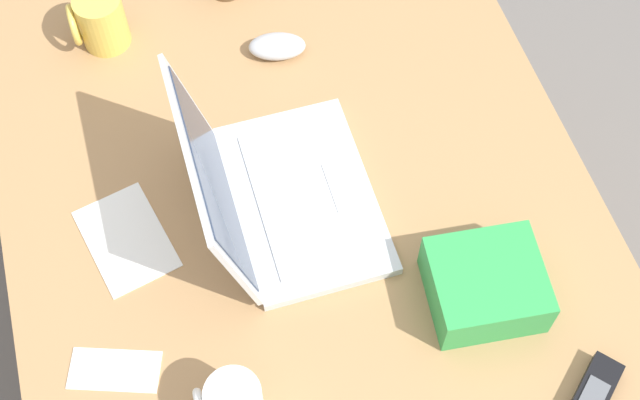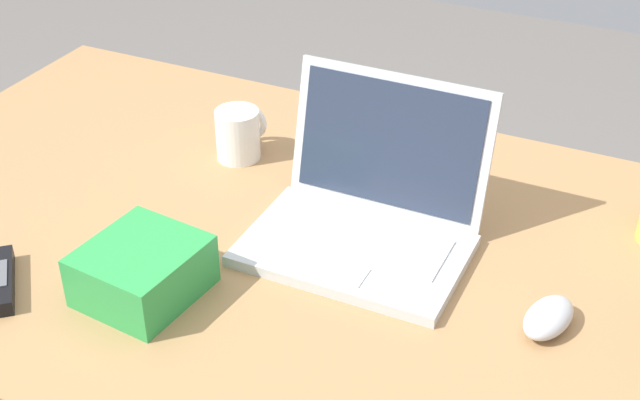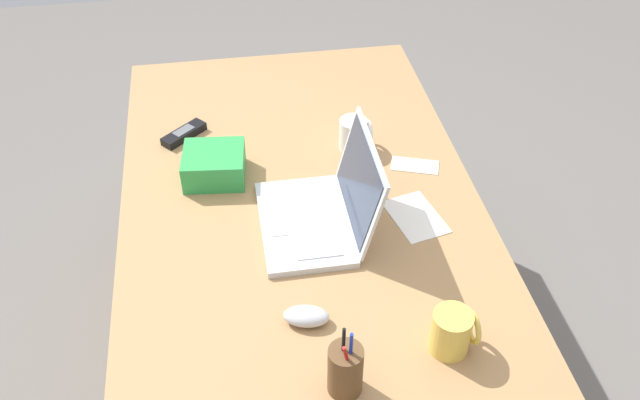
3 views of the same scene
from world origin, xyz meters
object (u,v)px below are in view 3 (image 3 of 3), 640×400
computer_mouse (306,316)px  pen_holder (345,370)px  cordless_phone (184,134)px  snack_bag (214,165)px  coffee_mug_white (453,332)px  coffee_mug_tall (354,134)px  laptop (323,209)px

computer_mouse → pen_holder: size_ratio=0.55×
computer_mouse → cordless_phone: computer_mouse is taller
computer_mouse → snack_bag: snack_bag is taller
coffee_mug_white → snack_bag: bearing=-145.1°
computer_mouse → pen_holder: pen_holder is taller
cordless_phone → pen_holder: pen_holder is taller
coffee_mug_white → cordless_phone: coffee_mug_white is taller
coffee_mug_white → snack_bag: size_ratio=0.63×
coffee_mug_white → pen_holder: pen_holder is taller
coffee_mug_tall → snack_bag: size_ratio=0.57×
laptop → computer_mouse: size_ratio=3.32×
laptop → cordless_phone: bearing=-142.0°
computer_mouse → coffee_mug_tall: coffee_mug_tall is taller
laptop → coffee_mug_white: (0.42, 0.20, 0.00)m
pen_holder → snack_bag: bearing=-162.8°
snack_bag → coffee_mug_white: bearing=34.9°
coffee_mug_white → pen_holder: bearing=-75.3°
coffee_mug_tall → cordless_phone: size_ratio=0.69×
computer_mouse → snack_bag: 0.57m
coffee_mug_white → cordless_phone: size_ratio=0.76×
laptop → pen_holder: (0.49, -0.04, 0.01)m
computer_mouse → pen_holder: 0.19m
snack_bag → coffee_mug_tall: bearing=100.0°
laptop → coffee_mug_tall: 0.34m
coffee_mug_tall → cordless_phone: bearing=-104.9°
pen_holder → snack_bag: 0.76m
computer_mouse → snack_bag: (-0.54, -0.17, 0.02)m
cordless_phone → coffee_mug_tall: bearing=75.1°
pen_holder → snack_bag: size_ratio=1.12×
laptop → coffee_mug_white: laptop is taller
coffee_mug_white → coffee_mug_tall: (-0.73, -0.06, -0.00)m
coffee_mug_tall → coffee_mug_white: bearing=4.6°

